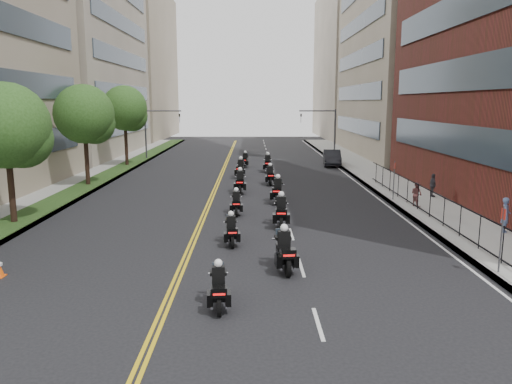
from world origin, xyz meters
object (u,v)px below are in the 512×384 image
at_px(pedestrian_b, 417,194).
at_px(motorcycle_9, 268,164).
at_px(motorcycle_7, 270,176).
at_px(motorcycle_4, 236,204).
at_px(motorcycle_3, 281,213).
at_px(motorcycle_8, 241,169).
at_px(pedestrian_c, 433,185).
at_px(motorcycle_0, 219,289).
at_px(motorcycle_5, 278,192).
at_px(parked_sedan, 332,158).
at_px(motorcycle_2, 231,231).
at_px(motorcycle_1, 285,252).
at_px(motorcycle_6, 240,183).
at_px(motorcycle_10, 245,161).
at_px(pedestrian_a, 506,215).

bearing_deg(pedestrian_b, motorcycle_9, 1.98).
bearing_deg(motorcycle_7, motorcycle_4, -103.77).
distance_m(motorcycle_3, motorcycle_4, 3.73).
xyz_separation_m(motorcycle_8, pedestrian_c, (12.95, -9.47, 0.20)).
relative_size(motorcycle_0, motorcycle_5, 0.84).
relative_size(motorcycle_4, parked_sedan, 0.44).
height_order(motorcycle_2, motorcycle_8, motorcycle_8).
distance_m(motorcycle_0, motorcycle_1, 4.19).
bearing_deg(motorcycle_7, motorcycle_6, -123.28).
relative_size(motorcycle_4, motorcycle_7, 0.91).
bearing_deg(motorcycle_5, motorcycle_8, 110.65).
height_order(motorcycle_4, motorcycle_10, motorcycle_10).
height_order(motorcycle_1, motorcycle_9, motorcycle_9).
height_order(pedestrian_b, pedestrian_c, pedestrian_c).
bearing_deg(motorcycle_0, motorcycle_3, 71.37).
distance_m(motorcycle_1, motorcycle_7, 20.11).
height_order(motorcycle_2, motorcycle_3, motorcycle_3).
xyz_separation_m(motorcycle_9, motorcycle_10, (-2.13, 3.33, -0.08)).
bearing_deg(motorcycle_9, motorcycle_4, -96.33).
bearing_deg(motorcycle_5, motorcycle_3, -84.38).
bearing_deg(motorcycle_5, pedestrian_b, -5.73).
relative_size(pedestrian_a, pedestrian_b, 1.15).
relative_size(motorcycle_3, pedestrian_a, 1.47).
xyz_separation_m(motorcycle_0, motorcycle_2, (0.11, 7.03, -0.00)).
bearing_deg(motorcycle_3, pedestrian_b, 30.12).
height_order(motorcycle_6, motorcycle_7, motorcycle_6).
distance_m(motorcycle_9, pedestrian_b, 18.18).
bearing_deg(motorcycle_0, parked_sedan, 70.76).
xyz_separation_m(motorcycle_0, motorcycle_5, (2.68, 16.53, 0.11)).
xyz_separation_m(motorcycle_7, pedestrian_a, (10.81, -15.07, 0.33)).
height_order(motorcycle_7, pedestrian_c, motorcycle_7).
distance_m(motorcycle_1, motorcycle_8, 23.76).
bearing_deg(motorcycle_10, motorcycle_2, -82.69).
distance_m(motorcycle_0, motorcycle_9, 30.87).
distance_m(motorcycle_0, motorcycle_10, 34.10).
bearing_deg(motorcycle_1, motorcycle_10, 87.76).
bearing_deg(motorcycle_7, motorcycle_9, 88.40).
bearing_deg(motorcycle_0, pedestrian_b, 48.47).
distance_m(motorcycle_4, motorcycle_5, 4.22).
distance_m(motorcycle_9, pedestrian_a, 24.70).
xyz_separation_m(motorcycle_1, motorcycle_4, (-2.14, 9.66, -0.09)).
xyz_separation_m(parked_sedan, pedestrian_a, (4.10, -26.96, 0.21)).
xyz_separation_m(motorcycle_8, motorcycle_10, (0.29, 6.93, -0.08)).
bearing_deg(motorcycle_10, pedestrian_b, -53.52).
bearing_deg(motorcycle_1, motorcycle_5, 82.42).
xyz_separation_m(motorcycle_0, motorcycle_4, (0.14, 13.16, 0.00)).
xyz_separation_m(motorcycle_2, motorcycle_10, (0.26, 27.06, 0.04)).
xyz_separation_m(motorcycle_3, parked_sedan, (6.62, 25.19, 0.06)).
relative_size(motorcycle_9, pedestrian_a, 1.47).
distance_m(motorcycle_0, motorcycle_7, 23.74).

